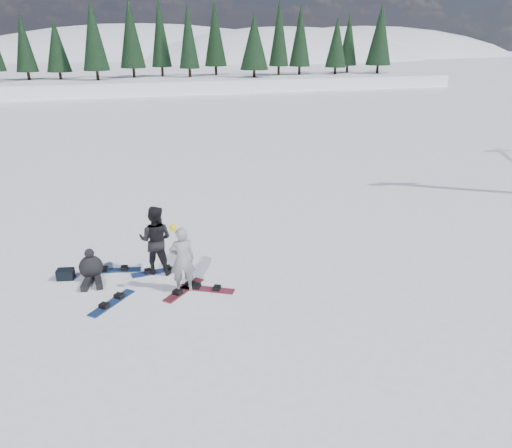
# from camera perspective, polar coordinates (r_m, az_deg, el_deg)

# --- Properties ---
(ground) EXTENTS (420.00, 420.00, 0.00)m
(ground) POSITION_cam_1_polar(r_m,az_deg,el_deg) (14.58, -2.74, -5.26)
(ground) COLOR white
(ground) RESTS_ON ground
(alpine_backdrop) EXTENTS (412.50, 227.00, 53.20)m
(alpine_backdrop) POSITION_cam_1_polar(r_m,az_deg,el_deg) (203.04, -21.03, 13.39)
(alpine_backdrop) COLOR white
(alpine_backdrop) RESTS_ON ground
(snowboarder_woman) EXTENTS (0.69, 0.49, 1.95)m
(snowboarder_woman) POSITION_cam_1_polar(r_m,az_deg,el_deg) (13.17, -8.44, -4.02)
(snowboarder_woman) COLOR #949398
(snowboarder_woman) RESTS_ON ground
(snowboarder_man) EXTENTS (1.20, 1.09, 1.99)m
(snowboarder_man) POSITION_cam_1_polar(r_m,az_deg,el_deg) (14.32, -11.41, -1.80)
(snowboarder_man) COLOR black
(snowboarder_man) RESTS_ON ground
(seated_rider) EXTENTS (0.69, 1.10, 0.91)m
(seated_rider) POSITION_cam_1_polar(r_m,az_deg,el_deg) (14.59, -18.33, -4.81)
(seated_rider) COLOR black
(seated_rider) RESTS_ON ground
(gear_bag) EXTENTS (0.51, 0.39, 0.30)m
(gear_bag) POSITION_cam_1_polar(r_m,az_deg,el_deg) (14.94, -20.94, -5.38)
(gear_bag) COLOR black
(gear_bag) RESTS_ON ground
(snowboard_woman) EXTENTS (1.29, 1.23, 0.03)m
(snowboard_woman) POSITION_cam_1_polar(r_m,az_deg,el_deg) (13.57, -8.24, -7.47)
(snowboard_woman) COLOR maroon
(snowboard_woman) RESTS_ON ground
(snowboard_man) EXTENTS (1.52, 0.42, 0.03)m
(snowboard_man) POSITION_cam_1_polar(r_m,az_deg,el_deg) (14.71, -11.14, -5.34)
(snowboard_man) COLOR navy
(snowboard_man) RESTS_ON ground
(snowboard_loose_a) EXTENTS (1.24, 1.28, 0.03)m
(snowboard_loose_a) POSITION_cam_1_polar(r_m,az_deg,el_deg) (13.33, -16.14, -8.65)
(snowboard_loose_a) COLOR navy
(snowboard_loose_a) RESTS_ON ground
(snowboard_loose_b) EXTENTS (1.44, 0.99, 0.03)m
(snowboard_loose_b) POSITION_cam_1_polar(r_m,az_deg,el_deg) (13.53, -5.64, -7.41)
(snowboard_loose_b) COLOR #A02338
(snowboard_loose_b) RESTS_ON ground
(snowboard_loose_c) EXTENTS (1.53, 0.59, 0.03)m
(snowboard_loose_c) POSITION_cam_1_polar(r_m,az_deg,el_deg) (15.07, -15.87, -5.12)
(snowboard_loose_c) COLOR navy
(snowboard_loose_c) RESTS_ON ground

